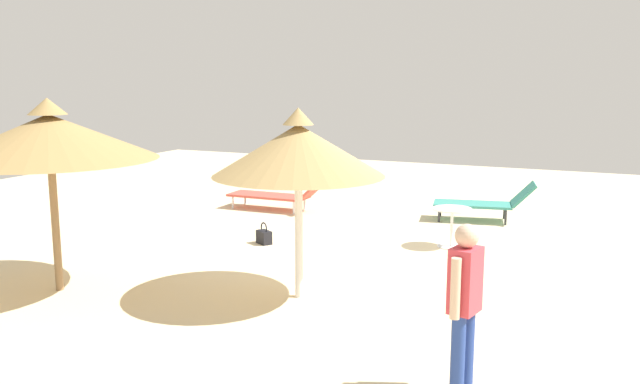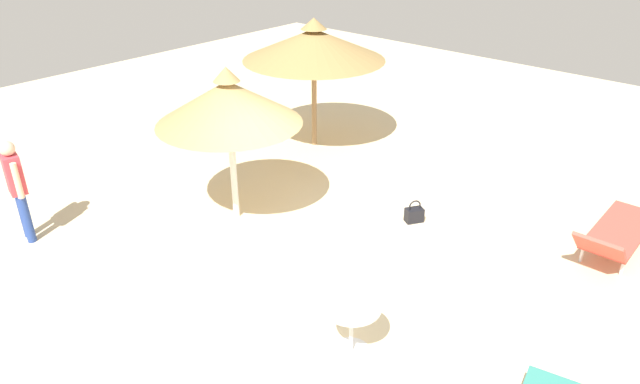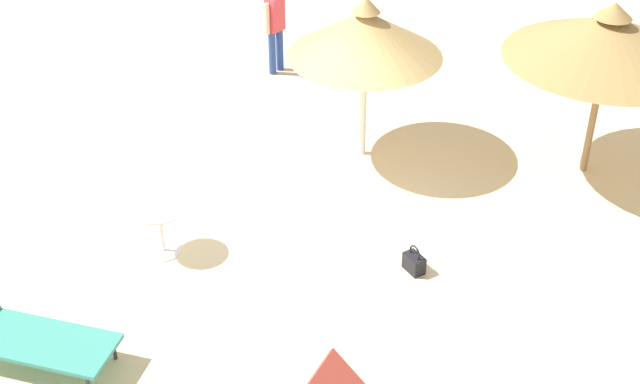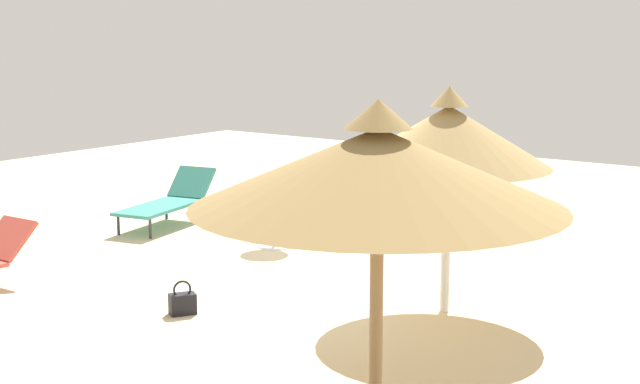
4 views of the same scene
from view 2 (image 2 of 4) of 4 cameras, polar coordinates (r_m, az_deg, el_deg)
ground at (r=8.62m, az=0.51°, el=-6.61°), size 24.00×24.00×0.10m
parasol_umbrella_back at (r=8.90m, az=-8.98°, el=8.67°), size 2.23×2.23×2.50m
parasol_umbrella_near_left at (r=11.70m, az=-0.60°, el=14.27°), size 2.83×2.83×2.62m
lounge_chair_center at (r=9.47m, az=26.97°, el=-3.69°), size 2.24×0.69×0.76m
person_standing_far_left at (r=9.65m, az=-27.58°, el=0.62°), size 0.28×0.48×1.61m
handbag at (r=9.51m, az=9.21°, el=-2.17°), size 0.33×0.30×0.38m
side_table_round at (r=6.72m, az=3.12°, el=-12.49°), size 0.67×0.67×0.68m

